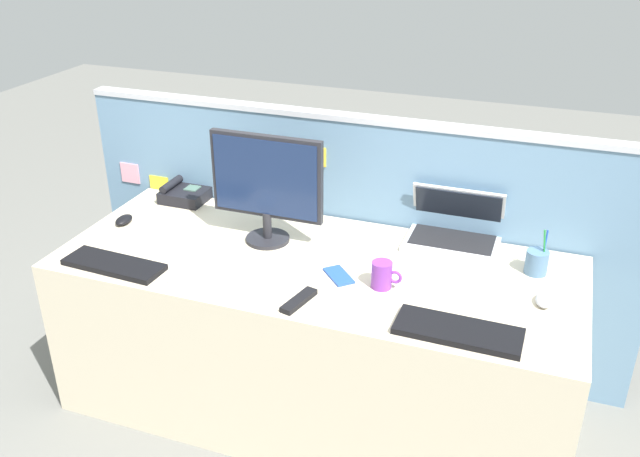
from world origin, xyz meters
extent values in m
plane|color=slate|center=(0.00, 0.00, 0.00)|extent=(10.00, 10.00, 0.00)
cube|color=beige|center=(0.00, 0.00, 0.35)|extent=(2.02, 0.81, 0.70)
cube|color=#6084A3|center=(0.00, 0.45, 0.57)|extent=(2.51, 0.06, 1.14)
cube|color=#B7BAC1|center=(0.00, 0.45, 1.15)|extent=(2.51, 0.07, 0.02)
cube|color=yellow|center=(-0.95, 0.41, 0.72)|extent=(0.10, 0.01, 0.10)
cube|color=pink|center=(-1.11, 0.41, 0.76)|extent=(0.10, 0.01, 0.10)
cube|color=yellow|center=(-0.15, 0.41, 0.97)|extent=(0.08, 0.01, 0.09)
cube|color=#66ADD1|center=(-0.53, 0.41, 0.95)|extent=(0.12, 0.01, 0.10)
cylinder|color=#232328|center=(-0.25, 0.10, 0.71)|extent=(0.18, 0.18, 0.02)
cylinder|color=#232328|center=(-0.25, 0.10, 0.77)|extent=(0.04, 0.04, 0.11)
cube|color=#232328|center=(-0.25, 0.11, 0.98)|extent=(0.47, 0.03, 0.34)
cube|color=#19284C|center=(-0.25, 0.10, 0.98)|extent=(0.44, 0.01, 0.31)
cube|color=silver|center=(0.47, 0.32, 0.71)|extent=(0.37, 0.26, 0.02)
cube|color=black|center=(0.47, 0.33, 0.72)|extent=(0.33, 0.19, 0.00)
cube|color=silver|center=(0.47, 0.42, 0.82)|extent=(0.37, 0.09, 0.21)
cube|color=black|center=(0.47, 0.41, 0.82)|extent=(0.35, 0.07, 0.18)
cube|color=black|center=(-0.77, 0.34, 0.73)|extent=(0.20, 0.18, 0.05)
cube|color=#4C6B5B|center=(-0.74, 0.36, 0.76)|extent=(0.06, 0.06, 0.01)
cylinder|color=black|center=(-0.84, 0.34, 0.77)|extent=(0.04, 0.16, 0.04)
cube|color=black|center=(0.60, -0.29, 0.71)|extent=(0.41, 0.17, 0.02)
cube|color=black|center=(-0.71, -0.30, 0.71)|extent=(0.41, 0.16, 0.02)
ellipsoid|color=#B2B5BC|center=(0.85, -0.01, 0.72)|extent=(0.06, 0.10, 0.03)
ellipsoid|color=black|center=(-0.90, 0.04, 0.72)|extent=(0.07, 0.10, 0.03)
cylinder|color=#4C7093|center=(0.81, 0.20, 0.75)|extent=(0.08, 0.08, 0.09)
cylinder|color=blue|center=(0.83, 0.22, 0.81)|extent=(0.01, 0.02, 0.14)
cylinder|color=#238438|center=(0.83, 0.21, 0.81)|extent=(0.02, 0.02, 0.14)
cube|color=blue|center=(0.12, -0.08, 0.71)|extent=(0.15, 0.15, 0.01)
cube|color=#B7BAC1|center=(-0.41, -0.28, 0.71)|extent=(0.10, 0.14, 0.01)
cube|color=black|center=(0.05, -0.30, 0.71)|extent=(0.08, 0.18, 0.02)
cylinder|color=purple|center=(0.29, -0.10, 0.75)|extent=(0.08, 0.08, 0.10)
torus|color=purple|center=(0.34, -0.10, 0.75)|extent=(0.05, 0.01, 0.05)
camera|label=1|loc=(0.81, -2.17, 2.00)|focal=38.40mm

